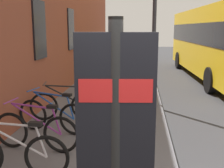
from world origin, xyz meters
The scene contains 11 objects.
ground centered at (6.00, -1.00, 0.00)m, with size 60.00×60.00×0.00m, color #38383A.
sidewalk_pavement centered at (8.00, 1.75, 0.06)m, with size 24.00×3.50×0.12m, color slate.
station_facade centered at (8.99, 3.80, 3.54)m, with size 22.00×0.65×7.08m.
bicycle_mid_rack centered at (1.79, 2.61, 0.51)m, with size 0.48×1.77×0.97m.
bicycle_end_of_row centered at (2.80, 2.65, 0.51)m, with size 0.48×1.76×0.97m.
bicycle_by_door centered at (3.76, 2.61, 0.51)m, with size 0.56×1.74×0.97m.
bicycle_leaning_wall centered at (4.65, 2.59, 0.51)m, with size 0.51×1.75×0.97m.
transit_info_sign centered at (-0.22, 0.84, 1.72)m, with size 0.13×0.55×2.40m.
city_bus centered at (12.07, -3.00, 1.92)m, with size 10.61×3.04×3.35m.
pedestrian_near_bus centered at (1.39, 0.72, 1.11)m, with size 0.62×0.28×1.63m.
street_lamp centered at (6.49, 0.30, 3.17)m, with size 0.28×0.28×5.15m.
Camera 1 is at (-2.06, 0.67, 2.44)m, focal length 44.54 mm.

